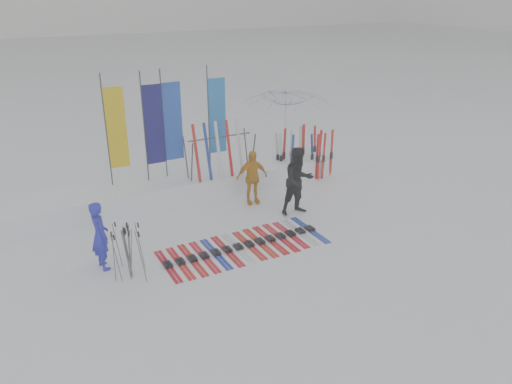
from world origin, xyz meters
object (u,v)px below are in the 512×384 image
person_blue (100,236)px  tent_canopy (287,126)px  ski_row (244,246)px  ski_rack (220,150)px  person_black (298,181)px  person_yellow (252,177)px

person_blue → tent_canopy: 8.56m
ski_row → ski_rack: size_ratio=1.99×
ski_row → ski_rack: bearing=74.6°
person_blue → tent_canopy: bearing=-69.4°
tent_canopy → ski_rack: 3.54m
person_blue → ski_rack: (4.19, 2.78, 0.58)m
person_black → person_yellow: size_ratio=1.19×
person_yellow → ski_rack: ski_rack is taller
person_blue → person_yellow: 4.94m
person_blue → person_yellow: bearing=-79.6°
ski_row → ski_rack: (0.95, 3.44, 1.35)m
person_blue → person_yellow: person_blue is taller
person_black → ski_rack: person_black is taller
person_yellow → ski_row: person_yellow is taller
person_black → ski_row: size_ratio=0.47×
person_black → tent_canopy: bearing=64.6°
tent_canopy → ski_row: size_ratio=0.74×
person_blue → ski_row: size_ratio=0.40×
ski_rack → person_black: bearing=-61.7°
person_blue → tent_canopy: size_ratio=0.54×
person_black → ski_row: person_black is taller
ski_rack → person_blue: bearing=-146.4°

